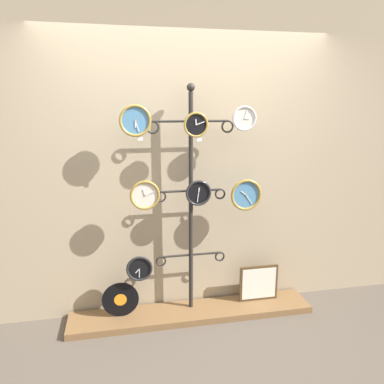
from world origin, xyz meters
TOP-DOWN VIEW (x-y plane):
  - ground_plane at (0.00, 0.00)m, footprint 12.00×12.00m
  - shop_wall at (0.00, 0.57)m, footprint 4.40×0.04m
  - low_shelf at (0.00, 0.35)m, footprint 2.20×0.36m
  - display_stand at (0.00, 0.41)m, footprint 0.74×0.35m
  - clock_top_left at (-0.46, 0.32)m, footprint 0.25×0.04m
  - clock_top_center at (0.02, 0.30)m, footprint 0.20×0.04m
  - clock_top_right at (0.43, 0.31)m, footprint 0.21×0.04m
  - clock_middle_left at (-0.40, 0.30)m, footprint 0.25×0.04m
  - clock_middle_center at (0.05, 0.33)m, footprint 0.22×0.04m
  - clock_middle_right at (0.47, 0.33)m, footprint 0.28×0.04m
  - clock_bottom_left at (-0.47, 0.32)m, footprint 0.23×0.04m
  - vinyl_record at (-0.64, 0.37)m, footprint 0.32×0.01m
  - picture_frame at (0.65, 0.40)m, footprint 0.38×0.02m
  - price_tag_upper at (-0.43, 0.32)m, footprint 0.04×0.00m
  - price_tag_mid at (0.05, 0.30)m, footprint 0.04×0.00m

SIDE VIEW (x-z plane):
  - ground_plane at x=0.00m, z-range 0.00..0.00m
  - low_shelf at x=0.00m, z-range 0.00..0.06m
  - vinyl_record at x=-0.64m, z-range 0.06..0.38m
  - picture_frame at x=0.65m, z-range 0.06..0.41m
  - clock_bottom_left at x=-0.47m, z-range 0.41..0.63m
  - display_stand at x=0.00m, z-range -0.27..1.79m
  - clock_middle_right at x=0.47m, z-range 0.98..1.26m
  - clock_middle_center at x=0.05m, z-range 1.05..1.27m
  - clock_middle_left at x=-0.40m, z-range 1.04..1.29m
  - shop_wall at x=0.00m, z-range 0.00..2.80m
  - price_tag_mid at x=0.05m, z-range 1.60..1.62m
  - price_tag_upper at x=-0.43m, z-range 1.61..1.64m
  - clock_top_center at x=0.02m, z-range 1.63..1.83m
  - clock_top_left at x=-0.46m, z-range 1.64..1.89m
  - clock_top_right at x=0.43m, z-range 1.67..1.88m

